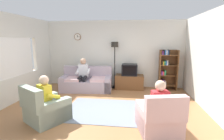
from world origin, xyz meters
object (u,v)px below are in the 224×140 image
at_px(floor_lamp, 115,52).
at_px(person_in_right_armchair, 158,103).
at_px(tv_stand, 129,82).
at_px(armchair_near_window, 46,110).
at_px(person_in_left_armchair, 48,96).
at_px(armchair_near_bookshelf, 159,119).
at_px(person_on_couch, 83,73).
at_px(couch, 87,82).
at_px(tv, 130,70).
at_px(bookshelf, 167,69).

height_order(floor_lamp, person_in_right_armchair, floor_lamp).
height_order(tv_stand, armchair_near_window, armchair_near_window).
bearing_deg(person_in_left_armchair, armchair_near_bookshelf, -4.69).
bearing_deg(person_on_couch, person_in_left_armchair, -92.52).
bearing_deg(person_on_couch, person_in_right_armchair, -46.15).
xyz_separation_m(couch, tv, (1.63, 0.42, 0.46)).
relative_size(tv_stand, person_in_right_armchair, 0.98).
bearing_deg(bookshelf, couch, -170.49).
height_order(tv, person_in_left_armchair, person_in_left_armchair).
xyz_separation_m(person_in_left_armchair, person_in_right_armchair, (2.53, -0.12, 0.00)).
bearing_deg(armchair_near_bookshelf, person_in_right_armchair, 102.72).
xyz_separation_m(armchair_near_window, armchair_near_bookshelf, (2.59, -0.13, 0.00)).
distance_m(couch, person_on_couch, 0.41).
xyz_separation_m(floor_lamp, person_in_right_armchair, (1.30, -3.17, -0.85)).
distance_m(tv_stand, tv, 0.50).
bearing_deg(couch, armchair_near_window, -95.65).
distance_m(person_in_left_armchair, person_in_right_armchair, 2.53).
distance_m(floor_lamp, person_in_right_armchair, 3.53).
bearing_deg(person_in_left_armchair, tv, 57.90).
xyz_separation_m(tv_stand, floor_lamp, (-0.60, 0.10, 1.18)).
distance_m(couch, bookshelf, 3.14).
distance_m(tv, person_on_couch, 1.81).
relative_size(tv, armchair_near_window, 0.51).
distance_m(couch, floor_lamp, 1.62).
distance_m(armchair_near_window, armchair_near_bookshelf, 2.60).
height_order(couch, bookshelf, bookshelf).
distance_m(armchair_near_bookshelf, person_in_left_armchair, 2.58).
xyz_separation_m(tv, armchair_near_window, (-1.88, -3.00, -0.48)).
distance_m(couch, tv, 1.74).
relative_size(tv, armchair_near_bookshelf, 0.58).
height_order(tv_stand, floor_lamp, floor_lamp).
relative_size(tv_stand, bookshelf, 0.71).
distance_m(tv, armchair_near_bookshelf, 3.25).
bearing_deg(person_on_couch, couch, 46.86).
relative_size(person_on_couch, person_in_left_armchair, 1.11).
xyz_separation_m(bookshelf, person_in_left_armchair, (-3.26, -3.02, -0.22)).
bearing_deg(armchair_near_bookshelf, person_on_couch, 133.11).
xyz_separation_m(bookshelf, armchair_near_bookshelf, (-0.72, -3.23, -0.53)).
height_order(tv, armchair_near_bookshelf, tv).
xyz_separation_m(tv_stand, bookshelf, (1.43, 0.07, 0.55)).
relative_size(floor_lamp, armchair_near_bookshelf, 1.79).
height_order(tv, person_on_couch, person_on_couch).
bearing_deg(armchair_near_window, floor_lamp, 67.77).
bearing_deg(person_on_couch, tv_stand, 17.64).
bearing_deg(couch, person_on_couch, -133.14).
bearing_deg(bookshelf, tv_stand, -177.13).
xyz_separation_m(tv_stand, tv, (-0.00, -0.02, 0.49)).
relative_size(floor_lamp, person_in_right_armchair, 1.65).
xyz_separation_m(couch, person_in_left_armchair, (-0.21, -2.51, 0.29)).
bearing_deg(armchair_near_window, person_in_left_armchair, 58.11).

